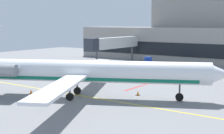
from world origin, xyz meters
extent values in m
cube|color=slate|center=(0.00, 0.00, -0.05)|extent=(120.00, 120.00, 0.10)
cube|color=yellow|center=(0.00, 1.79, 0.00)|extent=(108.00, 0.24, 0.01)
cube|color=red|center=(2.23, 11.13, 0.00)|extent=(0.30, 8.00, 0.01)
cube|color=gray|center=(-0.52, 45.23, 3.90)|extent=(63.77, 10.46, 7.80)
cube|color=black|center=(-0.52, 39.95, 2.92)|extent=(61.22, 0.12, 3.02)
cube|color=silver|center=(-15.89, 31.88, 4.51)|extent=(1.40, 16.23, 2.40)
cube|color=#2D333D|center=(-15.89, 22.87, 4.51)|extent=(2.40, 2.00, 2.64)
cylinder|color=#4C4C51|center=(-15.89, 38.50, 1.65)|extent=(0.44, 0.44, 3.31)
cylinder|color=#4C4C51|center=(-15.89, 24.57, 1.65)|extent=(0.44, 0.44, 3.31)
cylinder|color=white|center=(0.51, 1.24, 3.20)|extent=(26.98, 15.19, 2.58)
cube|color=#0C664C|center=(0.51, 1.24, 2.49)|extent=(24.28, 13.67, 0.46)
cone|color=white|center=(14.23, 8.08, 3.20)|extent=(3.67, 3.53, 2.53)
cube|color=white|center=(-3.58, 8.04, 2.81)|extent=(8.04, 12.92, 0.28)
cube|color=white|center=(3.48, -6.12, 2.81)|extent=(8.04, 12.92, 0.28)
cylinder|color=gray|center=(-8.66, -1.06, 3.39)|extent=(3.41, 2.65, 1.42)
cylinder|color=gray|center=(-6.85, -4.70, 3.39)|extent=(3.41, 2.65, 1.42)
cylinder|color=#3F3F44|center=(10.32, 6.13, 1.40)|extent=(0.20, 0.20, 1.46)
cylinder|color=black|center=(10.32, 6.13, 0.45)|extent=(0.96, 0.71, 0.90)
cylinder|color=#3F3F44|center=(-1.53, 2.10, 1.40)|extent=(0.20, 0.20, 1.46)
cylinder|color=black|center=(-1.53, 2.10, 0.45)|extent=(0.96, 0.71, 0.90)
cylinder|color=#3F3F44|center=(-0.03, -0.91, 1.40)|extent=(0.20, 0.20, 1.46)
cylinder|color=black|center=(-0.03, -0.91, 0.45)|extent=(0.96, 0.71, 0.90)
cube|color=#19389E|center=(-6.00, 28.84, 0.62)|extent=(3.12, 3.13, 0.54)
cube|color=navy|center=(-6.58, 29.42, 1.49)|extent=(1.77, 1.77, 1.19)
cylinder|color=black|center=(-7.25, 29.05, 0.35)|extent=(0.69, 0.69, 0.70)
cylinder|color=black|center=(-6.20, 30.09, 0.35)|extent=(0.69, 0.69, 0.70)
cylinder|color=black|center=(-5.80, 27.58, 0.35)|extent=(0.69, 0.69, 0.70)
cylinder|color=black|center=(-4.75, 28.62, 0.35)|extent=(0.69, 0.69, 0.70)
cone|color=orange|center=(-6.42, -1.08, 0.28)|extent=(0.36, 0.36, 0.55)
cube|color=black|center=(-6.42, -1.08, 0.02)|extent=(0.47, 0.47, 0.04)
cone|color=orange|center=(4.97, 5.92, 0.28)|extent=(0.36, 0.36, 0.55)
cube|color=black|center=(4.97, 5.92, 0.02)|extent=(0.47, 0.47, 0.04)
camera|label=1|loc=(24.75, -27.78, 8.79)|focal=51.90mm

